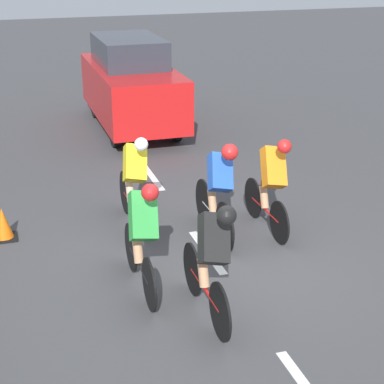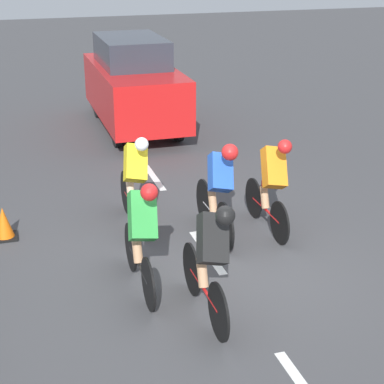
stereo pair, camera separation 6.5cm
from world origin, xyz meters
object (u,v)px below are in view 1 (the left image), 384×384
Objects in this scene: cyclist_orange at (271,182)px; support_car at (131,84)px; traffic_cone at (3,224)px; cyclist_blue at (218,187)px; cyclist_green at (142,233)px; cyclist_black at (211,257)px; cyclist_yellow at (134,179)px.

support_car is (0.76, -6.21, 0.25)m from cyclist_orange.
cyclist_orange is 4.03m from traffic_cone.
cyclist_blue reaches higher than traffic_cone.
cyclist_green is 1.01× the size of cyclist_blue.
traffic_cone is (3.13, 5.29, -0.81)m from support_car.
support_car reaches higher than cyclist_green.
support_car is at bearing -96.09° from cyclist_black.
cyclist_blue reaches higher than cyclist_yellow.
cyclist_black reaches higher than cyclist_yellow.
cyclist_blue is at bearing 163.42° from traffic_cone.
cyclist_green is 3.46× the size of traffic_cone.
cyclist_blue is at bearing 89.31° from support_car.
cyclist_blue reaches higher than cyclist_orange.
cyclist_blue is (-1.42, -1.18, 0.00)m from cyclist_green.
cyclist_green is at bearing 39.83° from cyclist_blue.
cyclist_black reaches higher than traffic_cone.
cyclist_green is 1.03× the size of cyclist_orange.
cyclist_green is 1.04m from cyclist_black.
cyclist_blue is 3.24m from traffic_cone.
support_car reaches higher than traffic_cone.
cyclist_yellow is at bearing 176.12° from traffic_cone.
traffic_cone is at bearing -16.58° from cyclist_blue.
cyclist_black is (-0.28, 2.79, 0.02)m from cyclist_yellow.
cyclist_yellow is 0.41× the size of support_car.
support_car is at bearing -90.69° from cyclist_blue.
traffic_cone is (1.97, -0.13, -0.54)m from cyclist_yellow.
cyclist_orange is at bearing 96.96° from support_car.
cyclist_yellow is at bearing -35.53° from cyclist_blue.
cyclist_green is 1.00× the size of cyclist_black.
cyclist_black is 0.41× the size of support_car.
cyclist_green is 1.98m from cyclist_yellow.
support_car reaches higher than cyclist_blue.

